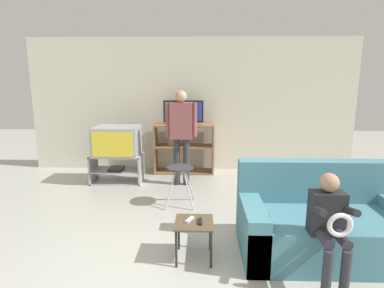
# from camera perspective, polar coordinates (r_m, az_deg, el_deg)

# --- Properties ---
(wall_back) EXTENTS (6.40, 0.06, 2.60)m
(wall_back) POSITION_cam_1_polar(r_m,az_deg,el_deg) (6.40, -0.00, 6.91)
(wall_back) COLOR silver
(wall_back) RESTS_ON ground_plane
(tv_stand) EXTENTS (0.89, 0.47, 0.50)m
(tv_stand) POSITION_cam_1_polar(r_m,az_deg,el_deg) (5.88, -13.16, -4.29)
(tv_stand) COLOR #A8A8AD
(tv_stand) RESTS_ON ground_plane
(television_main) EXTENTS (0.76, 0.60, 0.51)m
(television_main) POSITION_cam_1_polar(r_m,az_deg,el_deg) (5.75, -13.21, 0.53)
(television_main) COLOR #9E9EA3
(television_main) RESTS_ON tv_stand
(media_shelf) EXTENTS (1.15, 0.40, 0.96)m
(media_shelf) POSITION_cam_1_polar(r_m,az_deg,el_deg) (6.25, -1.44, -0.72)
(media_shelf) COLOR #8E6642
(media_shelf) RESTS_ON ground_plane
(television_flat) EXTENTS (0.76, 0.20, 0.46)m
(television_flat) POSITION_cam_1_polar(r_m,az_deg,el_deg) (6.16, -1.55, 5.52)
(television_flat) COLOR black
(television_flat) RESTS_ON media_shelf
(folding_stool) EXTENTS (0.43, 0.44, 0.58)m
(folding_stool) POSITION_cam_1_polar(r_m,az_deg,el_deg) (4.66, -2.15, -5.18)
(folding_stool) COLOR #B7B7BC
(folding_stool) RESTS_ON ground_plane
(snack_table) EXTENTS (0.39, 0.39, 0.41)m
(snack_table) POSITION_cam_1_polar(r_m,az_deg,el_deg) (3.37, 0.37, -14.55)
(snack_table) COLOR brown
(snack_table) RESTS_ON ground_plane
(remote_control_black) EXTENTS (0.04, 0.14, 0.02)m
(remote_control_black) POSITION_cam_1_polar(r_m,az_deg,el_deg) (3.33, 1.42, -13.59)
(remote_control_black) COLOR black
(remote_control_black) RESTS_ON snack_table
(remote_control_white) EXTENTS (0.09, 0.15, 0.02)m
(remote_control_white) POSITION_cam_1_polar(r_m,az_deg,el_deg) (3.37, -0.42, -13.28)
(remote_control_white) COLOR silver
(remote_control_white) RESTS_ON snack_table
(couch) EXTENTS (1.76, 0.97, 0.93)m
(couch) POSITION_cam_1_polar(r_m,az_deg,el_deg) (3.78, 22.39, -13.18)
(couch) COLOR teal
(couch) RESTS_ON ground_plane
(person_standing_adult) EXTENTS (0.53, 0.20, 1.63)m
(person_standing_adult) POSITION_cam_1_polar(r_m,az_deg,el_deg) (5.44, -1.92, 2.75)
(person_standing_adult) COLOR #2D2D33
(person_standing_adult) RESTS_ON ground_plane
(person_seated_child) EXTENTS (0.33, 0.43, 1.02)m
(person_seated_child) POSITION_cam_1_polar(r_m,az_deg,el_deg) (3.12, 23.29, -12.48)
(person_seated_child) COLOR #2D2D38
(person_seated_child) RESTS_ON ground_plane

